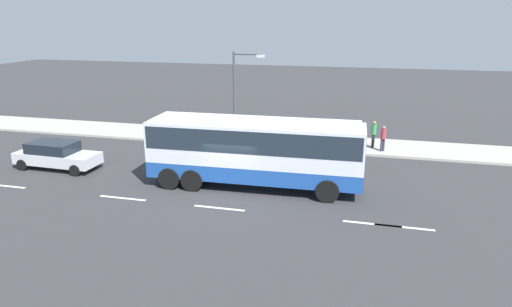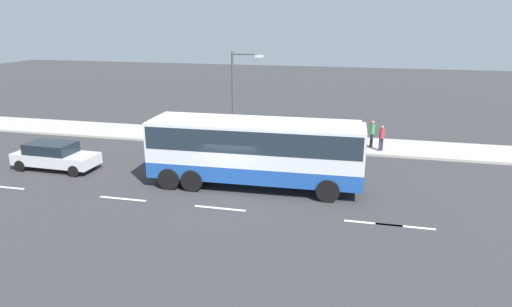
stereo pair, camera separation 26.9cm
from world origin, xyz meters
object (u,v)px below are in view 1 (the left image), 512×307
(pedestrian_at_crossing, at_px, (383,137))
(street_lamp, at_px, (238,91))
(coach_bus, at_px, (255,146))
(car_silver_hatch, at_px, (56,155))
(pedestrian_near_curb, at_px, (374,132))

(pedestrian_at_crossing, height_order, street_lamp, street_lamp)
(street_lamp, bearing_deg, pedestrian_at_crossing, 2.95)
(street_lamp, bearing_deg, coach_bus, -67.90)
(coach_bus, distance_m, car_silver_hatch, 11.75)
(car_silver_hatch, relative_size, street_lamp, 0.80)
(pedestrian_at_crossing, bearing_deg, car_silver_hatch, -96.41)
(coach_bus, height_order, pedestrian_at_crossing, coach_bus)
(pedestrian_near_curb, height_order, street_lamp, street_lamp)
(car_silver_hatch, bearing_deg, pedestrian_at_crossing, 24.50)
(coach_bus, xyz_separation_m, car_silver_hatch, (-11.67, 0.14, -1.33))
(car_silver_hatch, bearing_deg, street_lamp, 40.74)
(coach_bus, bearing_deg, pedestrian_at_crossing, 48.63)
(car_silver_hatch, distance_m, street_lamp, 11.61)
(pedestrian_at_crossing, bearing_deg, pedestrian_near_curb, -172.87)
(coach_bus, height_order, pedestrian_near_curb, coach_bus)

